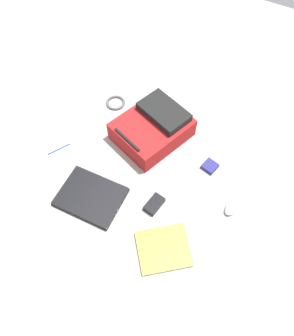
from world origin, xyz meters
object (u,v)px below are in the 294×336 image
object	(u,v)px
book_comic	(164,249)
pen_black	(59,149)
earbud_pouch	(210,166)
backpack	(153,127)
laptop	(91,197)
cable_coil	(116,103)
power_brick	(154,204)
computer_mouse	(233,207)

from	to	relation	value
book_comic	pen_black	size ratio (longest dim) A/B	2.39
pen_black	earbud_pouch	world-z (taller)	earbud_pouch
backpack	pen_black	world-z (taller)	backpack
laptop	book_comic	size ratio (longest dim) A/B	1.04
pen_black	backpack	bearing A→B (deg)	-140.98
book_comic	cable_coil	distance (m)	0.98
book_comic	pen_black	bearing A→B (deg)	-16.51
backpack	book_comic	distance (m)	0.70
pen_black	earbud_pouch	bearing A→B (deg)	-159.66
backpack	cable_coil	xyz separation A→B (m)	(0.33, -0.11, -0.07)
laptop	power_brick	bearing A→B (deg)	-158.96
laptop	computer_mouse	world-z (taller)	computer_mouse
computer_mouse	power_brick	bearing A→B (deg)	39.00
cable_coil	pen_black	bearing A→B (deg)	76.90
book_comic	computer_mouse	size ratio (longest dim) A/B	3.05
backpack	pen_black	distance (m)	0.56
book_comic	pen_black	world-z (taller)	book_comic
backpack	earbud_pouch	size ratio (longest dim) A/B	6.43
cable_coil	pen_black	distance (m)	0.47
laptop	computer_mouse	xyz separation A→B (m)	(-0.68, -0.30, 0.00)
book_comic	computer_mouse	xyz separation A→B (m)	(-0.21, -0.36, 0.01)
book_comic	power_brick	size ratio (longest dim) A/B	2.95
power_brick	earbud_pouch	world-z (taller)	power_brick
cable_coil	book_comic	bearing A→B (deg)	134.99
pen_black	book_comic	bearing A→B (deg)	163.49
laptop	earbud_pouch	bearing A→B (deg)	-135.17
laptop	earbud_pouch	distance (m)	0.67
laptop	power_brick	xyz separation A→B (m)	(-0.31, -0.12, 0.00)
book_comic	power_brick	xyz separation A→B (m)	(0.15, -0.19, 0.01)
earbud_pouch	backpack	bearing A→B (deg)	-7.15
book_comic	earbud_pouch	size ratio (longest dim) A/B	4.37
computer_mouse	pen_black	xyz separation A→B (m)	(1.02, 0.12, -0.01)
computer_mouse	cable_coil	distance (m)	0.97
backpack	laptop	distance (m)	0.53
book_comic	power_brick	bearing A→B (deg)	-51.14
laptop	earbud_pouch	xyz separation A→B (m)	(-0.48, -0.47, -0.00)
cable_coil	earbud_pouch	xyz separation A→B (m)	(-0.71, 0.16, 0.00)
backpack	earbud_pouch	bearing A→B (deg)	172.85
backpack	computer_mouse	world-z (taller)	backpack
laptop	cable_coil	distance (m)	0.67
computer_mouse	cable_coil	bearing A→B (deg)	-6.97
laptop	computer_mouse	distance (m)	0.74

